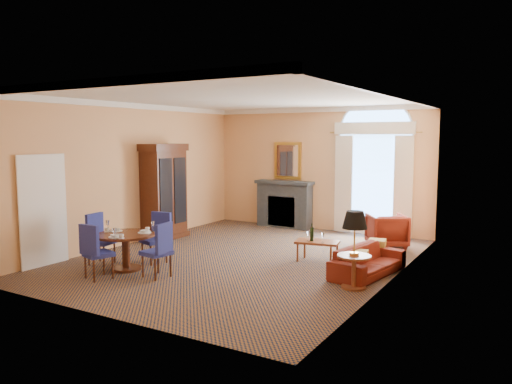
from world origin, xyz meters
The scene contains 12 objects.
ground centered at (0.00, 0.00, 0.00)m, with size 7.50×7.50×0.00m, color #14213E.
room_envelope centered at (-0.03, 0.67, 2.51)m, with size 6.04×7.52×3.45m.
armoire centered at (-2.72, 0.74, 1.10)m, with size 0.65×1.16×2.28m.
dining_table centered at (-1.40, -1.85, 0.50)m, with size 1.08×1.08×0.88m.
dining_chair_north centered at (-1.31, -1.08, 0.55)m, with size 0.55×0.55×0.97m.
dining_chair_south centered at (-1.38, -2.60, 0.55)m, with size 0.54×0.54×0.97m.
dining_chair_east centered at (-0.50, -1.93, 0.55)m, with size 0.50×0.50×0.97m.
dining_chair_west centered at (-2.20, -1.77, 0.55)m, with size 0.51×0.51×0.97m.
sofa centered at (2.55, 0.10, 0.25)m, with size 1.72×0.67×0.50m, color maroon.
armchair centered at (2.20, 2.49, 0.37)m, with size 0.79×0.81×0.74m, color maroon.
coffee_table centered at (1.40, 0.47, 0.40)m, with size 0.90×0.61×0.77m.
side_table centered at (2.60, -0.80, 0.81)m, with size 0.55×0.55×1.24m.
Camera 1 is at (5.23, -8.37, 2.45)m, focal length 35.00 mm.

